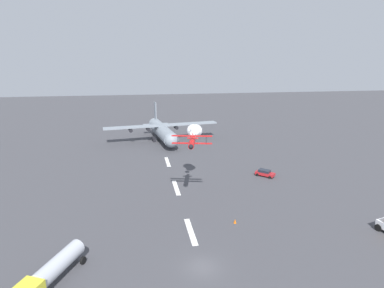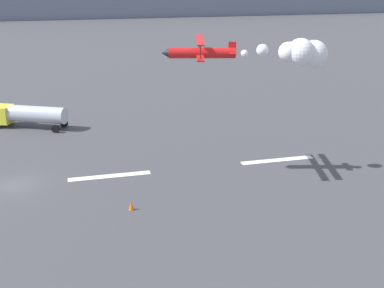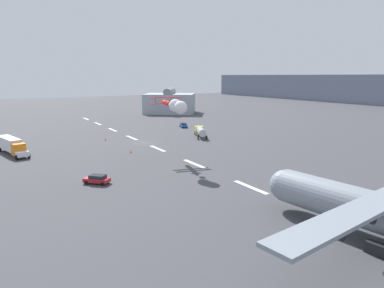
% 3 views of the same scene
% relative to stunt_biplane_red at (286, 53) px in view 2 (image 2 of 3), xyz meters
% --- Properties ---
extents(ground_plane, '(440.00, 440.00, 0.00)m').
position_rel_stunt_biplane_red_xyz_m(ground_plane, '(-25.00, 3.53, -11.97)').
color(ground_plane, '#424247').
rests_on(ground_plane, ground).
extents(runway_stripe_4, '(8.00, 0.90, 0.01)m').
position_rel_stunt_biplane_red_xyz_m(runway_stripe_4, '(-16.19, 3.53, -11.96)').
color(runway_stripe_4, white).
rests_on(runway_stripe_4, ground).
extents(runway_stripe_5, '(8.00, 0.90, 0.01)m').
position_rel_stunt_biplane_red_xyz_m(runway_stripe_5, '(1.45, 3.53, -11.96)').
color(runway_stripe_5, white).
rests_on(runway_stripe_5, ground).
extents(stunt_biplane_red, '(14.98, 7.10, 2.78)m').
position_rel_stunt_biplane_red_xyz_m(stunt_biplane_red, '(0.00, 0.00, 0.00)').
color(stunt_biplane_red, red).
extents(fuel_tanker_truck, '(9.74, 6.43, 2.90)m').
position_rel_stunt_biplane_red_xyz_m(fuel_tanker_truck, '(-24.88, 21.52, -10.22)').
color(fuel_tanker_truck, yellow).
rests_on(fuel_tanker_truck, ground).
extents(traffic_cone_far, '(0.44, 0.44, 0.75)m').
position_rel_stunt_biplane_red_xyz_m(traffic_cone_far, '(-14.97, -3.98, -11.59)').
color(traffic_cone_far, orange).
rests_on(traffic_cone_far, ground).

